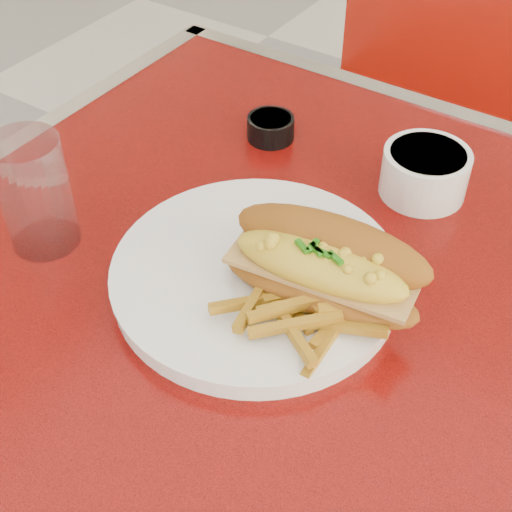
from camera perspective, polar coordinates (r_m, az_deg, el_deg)
The scene contains 8 objects.
diner_table at distance 0.85m, azimuth 12.41°, elevation -13.42°, with size 1.23×0.83×0.77m.
dinner_plate at distance 0.75m, azimuth 0.00°, elevation -1.56°, with size 0.32×0.32×0.02m.
mac_hoagie at distance 0.69m, azimuth 5.47°, elevation -0.74°, with size 0.21×0.12×0.09m.
fries_pile at distance 0.69m, azimuth 3.95°, elevation -3.41°, with size 0.13×0.11×0.04m, color #C28E21, non-canonical shape.
fork at distance 0.71m, azimuth 4.09°, elevation -3.46°, with size 0.06×0.14×0.00m.
gravy_ramekin at distance 0.88m, azimuth 13.36°, elevation 6.60°, with size 0.14×0.14×0.06m.
sauce_cup_left at distance 0.96m, azimuth 1.18°, elevation 10.30°, with size 0.08×0.08×0.03m.
water_tumbler at distance 0.80m, azimuth -17.24°, elevation 4.80°, with size 0.08×0.08×0.13m, color #A8C4D9.
Camera 1 is at (0.10, -0.48, 1.31)m, focal length 50.00 mm.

